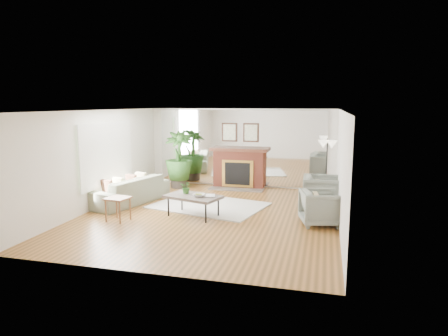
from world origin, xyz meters
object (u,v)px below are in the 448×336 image
(side_table, at_px, (118,201))
(floor_lamp, at_px, (327,149))
(fireplace, at_px, (239,167))
(armchair_front, at_px, (321,208))
(coffee_table, at_px, (193,197))
(armchair_back, at_px, (322,192))
(sofa, at_px, (129,190))
(potted_ficus, at_px, (179,158))

(side_table, relative_size, floor_lamp, 0.34)
(fireplace, distance_m, armchair_front, 4.31)
(coffee_table, distance_m, side_table, 1.73)
(coffee_table, bearing_deg, armchair_back, 27.21)
(armchair_back, bearing_deg, sofa, 96.15)
(floor_lamp, bearing_deg, fireplace, 167.84)
(coffee_table, relative_size, armchair_front, 1.69)
(side_table, bearing_deg, potted_ficus, 89.37)
(potted_ficus, relative_size, floor_lamp, 1.11)
(fireplace, xyz_separation_m, side_table, (-1.89, -4.28, -0.20))
(coffee_table, relative_size, armchair_back, 1.54)
(sofa, xyz_separation_m, floor_lamp, (5.15, 2.11, 1.04))
(side_table, bearing_deg, coffee_table, 26.18)
(side_table, bearing_deg, floor_lamp, 38.87)
(armchair_front, bearing_deg, armchair_back, -13.95)
(armchair_front, bearing_deg, floor_lamp, -15.96)
(fireplace, height_order, floor_lamp, fireplace)
(armchair_front, bearing_deg, potted_ficus, 42.52)
(sofa, bearing_deg, armchair_back, 113.08)
(armchair_back, height_order, armchair_front, armchair_back)
(side_table, bearing_deg, armchair_front, 10.79)
(fireplace, bearing_deg, armchair_front, -52.81)
(potted_ficus, bearing_deg, coffee_table, -63.64)
(fireplace, relative_size, floor_lamp, 1.26)
(coffee_table, relative_size, side_table, 2.63)
(sofa, xyz_separation_m, armchair_front, (5.05, -0.74, 0.04))
(coffee_table, bearing_deg, sofa, 158.50)
(armchair_front, height_order, floor_lamp, floor_lamp)
(fireplace, relative_size, sofa, 0.86)
(floor_lamp, bearing_deg, side_table, -141.13)
(floor_lamp, bearing_deg, sofa, -157.74)
(coffee_table, distance_m, armchair_front, 2.94)
(coffee_table, height_order, side_table, side_table)
(coffee_table, xyz_separation_m, sofa, (-2.11, 0.83, -0.12))
(fireplace, bearing_deg, coffee_table, -95.54)
(fireplace, relative_size, potted_ficus, 1.14)
(potted_ficus, height_order, floor_lamp, potted_ficus)
(sofa, bearing_deg, potted_ficus, -179.80)
(armchair_front, distance_m, side_table, 4.57)
(armchair_back, xyz_separation_m, side_table, (-4.49, -2.27, 0.04))
(fireplace, bearing_deg, side_table, -113.83)
(fireplace, distance_m, side_table, 4.69)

